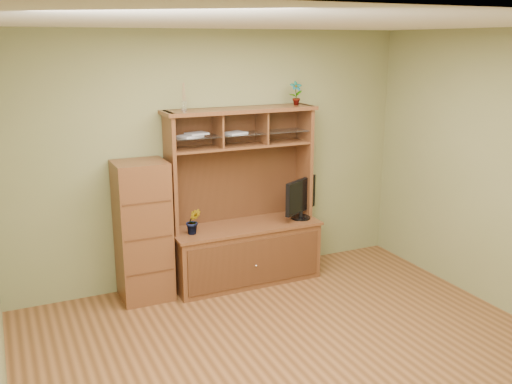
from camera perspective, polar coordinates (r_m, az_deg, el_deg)
room at (r=4.43m, az=5.01°, el=-1.26°), size 4.54×4.04×2.74m
media_hutch at (r=6.25m, az=-1.21°, el=-4.33°), size 1.66×0.61×1.90m
monitor at (r=6.35m, az=4.53°, el=-0.59°), size 0.52×0.33×0.45m
orchid_plant at (r=5.89m, az=-6.28°, el=-2.92°), size 0.18×0.16×0.28m
top_plant at (r=6.29m, az=4.02°, el=9.84°), size 0.15×0.11×0.26m
reed_diffuser at (r=5.79m, az=-7.22°, el=9.12°), size 0.06×0.06×0.28m
magazines at (r=5.91m, az=-4.92°, el=5.78°), size 0.76×0.24×0.04m
side_cabinet at (r=5.88m, az=-11.24°, el=-3.87°), size 0.51×0.47×1.44m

